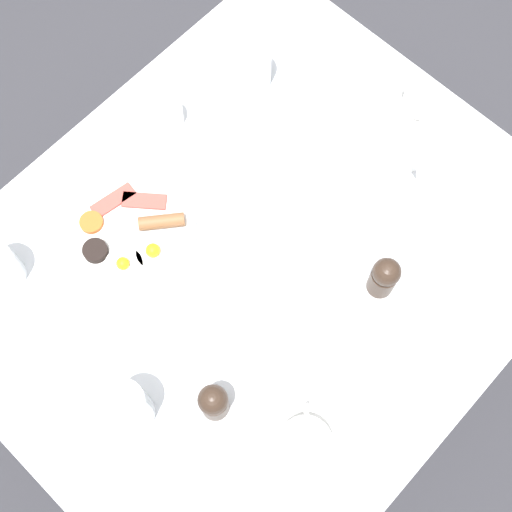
# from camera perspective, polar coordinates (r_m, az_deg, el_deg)

# --- Properties ---
(ground_plane) EXTENTS (8.00, 8.00, 0.00)m
(ground_plane) POSITION_cam_1_polar(r_m,az_deg,el_deg) (2.01, 0.00, -7.08)
(ground_plane) COLOR #333338
(table) EXTENTS (0.92, 1.08, 0.70)m
(table) POSITION_cam_1_polar(r_m,az_deg,el_deg) (1.39, 0.00, -1.23)
(table) COLOR silver
(table) RESTS_ON ground_plane
(breakfast_plate) EXTENTS (0.26, 0.26, 0.04)m
(breakfast_plate) POSITION_cam_1_polar(r_m,az_deg,el_deg) (1.36, -10.18, 1.81)
(breakfast_plate) COLOR white
(breakfast_plate) RESTS_ON table
(teapot_near) EXTENTS (0.16, 0.14, 0.13)m
(teapot_near) POSITION_cam_1_polar(r_m,az_deg,el_deg) (1.41, 12.26, 9.58)
(teapot_near) COLOR white
(teapot_near) RESTS_ON table
(teacup_with_saucer_left) EXTENTS (0.15, 0.15, 0.06)m
(teacup_with_saucer_left) POSITION_cam_1_polar(r_m,az_deg,el_deg) (1.23, 3.91, -14.80)
(teacup_with_saucer_left) COLOR white
(teacup_with_saucer_left) RESTS_ON table
(water_glass_tall) EXTENTS (0.08, 0.08, 0.12)m
(water_glass_tall) POSITION_cam_1_polar(r_m,az_deg,el_deg) (1.46, -0.33, 15.13)
(water_glass_tall) COLOR white
(water_glass_tall) RESTS_ON table
(water_glass_short) EXTENTS (0.08, 0.08, 0.13)m
(water_glass_short) POSITION_cam_1_polar(r_m,az_deg,el_deg) (1.22, -10.26, -11.87)
(water_glass_short) COLOR white
(water_glass_short) RESTS_ON table
(creamer_jug) EXTENTS (0.08, 0.06, 0.06)m
(creamer_jug) POSITION_cam_1_polar(r_m,az_deg,el_deg) (1.44, -7.06, 11.35)
(creamer_jug) COLOR white
(creamer_jug) RESTS_ON table
(pepper_grinder) EXTENTS (0.05, 0.05, 0.11)m
(pepper_grinder) POSITION_cam_1_polar(r_m,az_deg,el_deg) (1.21, -3.40, -11.60)
(pepper_grinder) COLOR #38281E
(pepper_grinder) RESTS_ON table
(salt_grinder) EXTENTS (0.05, 0.05, 0.11)m
(salt_grinder) POSITION_cam_1_polar(r_m,az_deg,el_deg) (1.28, 10.22, -1.64)
(salt_grinder) COLOR #38281E
(salt_grinder) RESTS_ON table
(napkin_folded) EXTENTS (0.14, 0.15, 0.01)m
(napkin_folded) POSITION_cam_1_polar(r_m,az_deg,el_deg) (1.40, 1.67, 6.87)
(napkin_folded) COLOR white
(napkin_folded) RESTS_ON table
(fork_by_plate) EXTENTS (0.14, 0.10, 0.00)m
(fork_by_plate) POSITION_cam_1_polar(r_m,az_deg,el_deg) (1.29, 4.43, -5.72)
(fork_by_plate) COLOR silver
(fork_by_plate) RESTS_ON table
(spoon_for_tea) EXTENTS (0.14, 0.06, 0.00)m
(spoon_for_tea) POSITION_cam_1_polar(r_m,az_deg,el_deg) (1.39, 15.53, 1.20)
(spoon_for_tea) COLOR silver
(spoon_for_tea) RESTS_ON table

